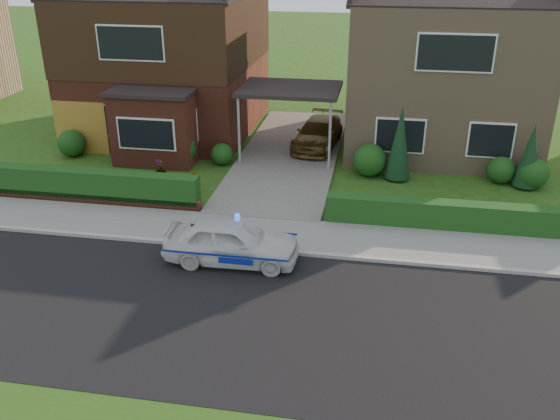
# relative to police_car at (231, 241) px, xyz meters

# --- Properties ---
(ground) EXTENTS (120.00, 120.00, 0.00)m
(ground) POSITION_rel_police_car_xyz_m (0.20, -2.40, -0.62)
(ground) COLOR #1A4C14
(ground) RESTS_ON ground
(road) EXTENTS (60.00, 6.00, 0.02)m
(road) POSITION_rel_police_car_xyz_m (0.20, -2.40, -0.62)
(road) COLOR black
(road) RESTS_ON ground
(kerb) EXTENTS (60.00, 0.16, 0.12)m
(kerb) POSITION_rel_police_car_xyz_m (0.20, 0.65, -0.56)
(kerb) COLOR #9E9993
(kerb) RESTS_ON ground
(sidewalk) EXTENTS (60.00, 2.00, 0.10)m
(sidewalk) POSITION_rel_police_car_xyz_m (0.20, 1.70, -0.57)
(sidewalk) COLOR slate
(sidewalk) RESTS_ON ground
(driveway) EXTENTS (3.80, 12.00, 0.12)m
(driveway) POSITION_rel_police_car_xyz_m (0.20, 8.60, -0.56)
(driveway) COLOR #666059
(driveway) RESTS_ON ground
(house_left) EXTENTS (7.50, 9.53, 7.25)m
(house_left) POSITION_rel_police_car_xyz_m (-5.58, 11.50, 3.20)
(house_left) COLOR brown
(house_left) RESTS_ON ground
(house_right) EXTENTS (7.50, 8.06, 7.25)m
(house_right) POSITION_rel_police_car_xyz_m (6.00, 11.59, 3.05)
(house_right) COLOR #9D8160
(house_right) RESTS_ON ground
(carport_link) EXTENTS (3.80, 3.00, 2.77)m
(carport_link) POSITION_rel_police_car_xyz_m (0.20, 8.55, 2.04)
(carport_link) COLOR black
(carport_link) RESTS_ON ground
(garage_door) EXTENTS (2.20, 0.10, 2.10)m
(garage_door) POSITION_rel_police_car_xyz_m (-8.05, 7.56, 0.43)
(garage_door) COLOR olive
(garage_door) RESTS_ON ground
(dwarf_wall) EXTENTS (7.70, 0.25, 0.36)m
(dwarf_wall) POSITION_rel_police_car_xyz_m (-5.60, 2.90, -0.44)
(dwarf_wall) COLOR brown
(dwarf_wall) RESTS_ON ground
(hedge_left) EXTENTS (7.50, 0.55, 0.90)m
(hedge_left) POSITION_rel_police_car_xyz_m (-5.60, 3.05, -0.62)
(hedge_left) COLOR #133E14
(hedge_left) RESTS_ON ground
(hedge_right) EXTENTS (7.50, 0.55, 0.80)m
(hedge_right) POSITION_rel_police_car_xyz_m (6.00, 2.95, -0.62)
(hedge_right) COLOR #133E14
(hedge_right) RESTS_ON ground
(shrub_left_far) EXTENTS (1.08, 1.08, 1.08)m
(shrub_left_far) POSITION_rel_police_car_xyz_m (-8.30, 7.10, -0.08)
(shrub_left_far) COLOR #133E14
(shrub_left_far) RESTS_ON ground
(shrub_left_mid) EXTENTS (1.32, 1.32, 1.32)m
(shrub_left_mid) POSITION_rel_police_car_xyz_m (-3.80, 6.90, 0.04)
(shrub_left_mid) COLOR #133E14
(shrub_left_mid) RESTS_ON ground
(shrub_left_near) EXTENTS (0.84, 0.84, 0.84)m
(shrub_left_near) POSITION_rel_police_car_xyz_m (-2.20, 7.20, -0.20)
(shrub_left_near) COLOR #133E14
(shrub_left_near) RESTS_ON ground
(shrub_right_near) EXTENTS (1.20, 1.20, 1.20)m
(shrub_right_near) POSITION_rel_police_car_xyz_m (3.40, 7.00, -0.02)
(shrub_right_near) COLOR #133E14
(shrub_right_near) RESTS_ON ground
(shrub_right_mid) EXTENTS (0.96, 0.96, 0.96)m
(shrub_right_mid) POSITION_rel_police_car_xyz_m (8.00, 7.10, -0.14)
(shrub_right_mid) COLOR #133E14
(shrub_right_mid) RESTS_ON ground
(shrub_right_far) EXTENTS (1.08, 1.08, 1.08)m
(shrub_right_far) POSITION_rel_police_car_xyz_m (9.00, 6.80, -0.08)
(shrub_right_far) COLOR #133E14
(shrub_right_far) RESTS_ON ground
(conifer_a) EXTENTS (0.90, 0.90, 2.60)m
(conifer_a) POSITION_rel_police_car_xyz_m (4.40, 6.80, 0.68)
(conifer_a) COLOR black
(conifer_a) RESTS_ON ground
(conifer_b) EXTENTS (0.90, 0.90, 2.20)m
(conifer_b) POSITION_rel_police_car_xyz_m (8.80, 6.80, 0.48)
(conifer_b) COLOR black
(conifer_b) RESTS_ON ground
(police_car) EXTENTS (3.32, 3.64, 1.39)m
(police_car) POSITION_rel_police_car_xyz_m (0.00, 0.00, 0.00)
(police_car) COLOR silver
(police_car) RESTS_ON ground
(driveway_car) EXTENTS (1.98, 3.98, 1.11)m
(driveway_car) POSITION_rel_police_car_xyz_m (1.20, 9.63, 0.06)
(driveway_car) COLOR brown
(driveway_car) RESTS_ON driveway
(potted_plant_a) EXTENTS (0.46, 0.40, 0.74)m
(potted_plant_a) POSITION_rel_police_car_xyz_m (-6.71, 3.60, -0.25)
(potted_plant_a) COLOR gray
(potted_plant_a) RESTS_ON ground
(potted_plant_b) EXTENTS (0.50, 0.46, 0.74)m
(potted_plant_b) POSITION_rel_police_car_xyz_m (-2.51, 4.50, -0.24)
(potted_plant_b) COLOR gray
(potted_plant_b) RESTS_ON ground
(potted_plant_c) EXTENTS (0.45, 0.45, 0.75)m
(potted_plant_c) POSITION_rel_police_car_xyz_m (-3.95, 5.29, -0.24)
(potted_plant_c) COLOR gray
(potted_plant_c) RESTS_ON ground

